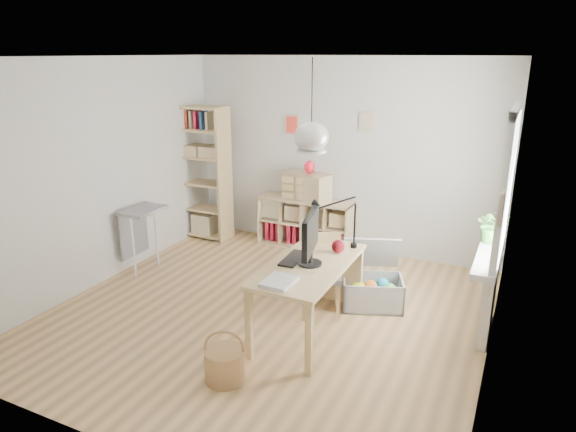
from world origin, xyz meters
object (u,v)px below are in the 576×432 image
at_px(monitor, 310,236).
at_px(drawer_chest, 307,186).
at_px(desk, 309,272).
at_px(cube_shelf, 305,226).
at_px(tall_bookshelf, 202,167).
at_px(chair, 321,269).
at_px(storage_chest, 373,285).

distance_m(monitor, drawer_chest, 2.43).
relative_size(desk, drawer_chest, 2.19).
height_order(desk, cube_shelf, desk).
bearing_deg(cube_shelf, tall_bookshelf, -169.81).
height_order(desk, monitor, monitor).
relative_size(chair, storage_chest, 0.94).
height_order(cube_shelf, storage_chest, cube_shelf).
distance_m(chair, drawer_chest, 2.00).
bearing_deg(chair, drawer_chest, 95.32).
bearing_deg(desk, drawer_chest, 114.14).
height_order(desk, drawer_chest, drawer_chest).
relative_size(tall_bookshelf, chair, 2.30).
xyz_separation_m(tall_bookshelf, chair, (2.53, -1.49, -0.59)).
height_order(tall_bookshelf, storage_chest, tall_bookshelf).
relative_size(chair, monitor, 1.47).
height_order(monitor, drawer_chest, monitor).
bearing_deg(storage_chest, monitor, -134.89).
xyz_separation_m(tall_bookshelf, monitor, (2.60, -1.97, -0.05)).
relative_size(tall_bookshelf, monitor, 3.38).
bearing_deg(desk, monitor, -58.97).
relative_size(cube_shelf, drawer_chest, 2.05).
height_order(storage_chest, monitor, monitor).
relative_size(cube_shelf, storage_chest, 1.51).
xyz_separation_m(desk, drawer_chest, (-0.98, 2.19, 0.26)).
height_order(storage_chest, drawer_chest, drawer_chest).
height_order(chair, drawer_chest, drawer_chest).
relative_size(cube_shelf, monitor, 2.37).
distance_m(storage_chest, monitor, 1.27).
bearing_deg(tall_bookshelf, monitor, -37.16).
bearing_deg(desk, chair, 97.22).
relative_size(monitor, drawer_chest, 0.87).
height_order(tall_bookshelf, monitor, tall_bookshelf).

